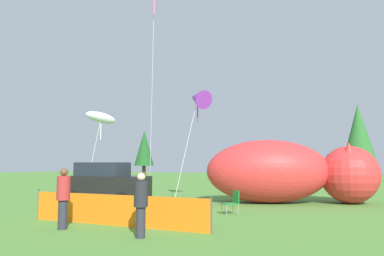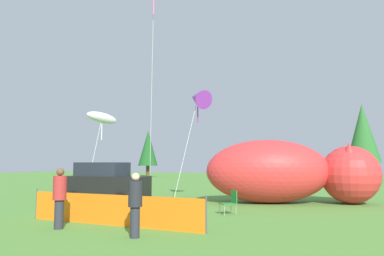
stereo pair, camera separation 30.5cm
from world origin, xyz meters
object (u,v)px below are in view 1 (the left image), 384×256
(inflatable_cat, at_px, (288,174))
(kite_purple_delta, at_px, (198,98))
(spectator_in_blue_shirt, at_px, (63,196))
(kite_white_ghost, at_px, (101,118))
(folding_chair, at_px, (232,201))
(spectator_in_grey_shirt, at_px, (141,202))
(parked_car, at_px, (105,184))

(inflatable_cat, distance_m, kite_purple_delta, 6.13)
(spectator_in_blue_shirt, xyz_separation_m, kite_white_ghost, (-5.40, 9.17, 3.60))
(folding_chair, relative_size, kite_purple_delta, 0.15)
(inflatable_cat, bearing_deg, kite_white_ghost, 165.14)
(kite_white_ghost, bearing_deg, spectator_in_grey_shirt, -49.08)
(kite_purple_delta, bearing_deg, spectator_in_blue_shirt, -92.64)
(folding_chair, relative_size, inflatable_cat, 0.11)
(spectator_in_grey_shirt, xyz_separation_m, kite_white_ghost, (-8.16, 9.41, 3.66))
(parked_car, bearing_deg, spectator_in_grey_shirt, -53.01)
(spectator_in_grey_shirt, distance_m, kite_purple_delta, 11.16)
(inflatable_cat, height_order, spectator_in_grey_shirt, inflatable_cat)
(spectator_in_grey_shirt, bearing_deg, spectator_in_blue_shirt, 174.90)
(folding_chair, xyz_separation_m, spectator_in_grey_shirt, (-0.94, -5.28, 0.41))
(kite_white_ghost, height_order, kite_purple_delta, kite_purple_delta)
(inflatable_cat, xyz_separation_m, spectator_in_blue_shirt, (-5.09, -9.83, -0.44))
(spectator_in_blue_shirt, height_order, kite_purple_delta, kite_purple_delta)
(inflatable_cat, height_order, kite_purple_delta, kite_purple_delta)
(folding_chair, height_order, inflatable_cat, inflatable_cat)
(spectator_in_blue_shirt, height_order, spectator_in_grey_shirt, spectator_in_blue_shirt)
(inflatable_cat, bearing_deg, spectator_in_blue_shirt, -135.87)
(spectator_in_blue_shirt, bearing_deg, parked_car, 114.36)
(folding_chair, relative_size, kite_white_ghost, 0.18)
(folding_chair, xyz_separation_m, kite_white_ghost, (-9.10, 4.13, 4.07))
(parked_car, height_order, kite_purple_delta, kite_purple_delta)
(inflatable_cat, distance_m, spectator_in_blue_shirt, 11.08)
(parked_car, xyz_separation_m, kite_white_ghost, (-2.77, 3.35, 3.60))
(inflatable_cat, xyz_separation_m, kite_purple_delta, (-4.65, -0.13, 4.00))
(folding_chair, bearing_deg, kite_purple_delta, -95.87)
(parked_car, height_order, kite_white_ghost, kite_white_ghost)
(spectator_in_blue_shirt, distance_m, kite_white_ghost, 11.23)
(inflatable_cat, height_order, kite_white_ghost, kite_white_ghost)
(folding_chair, height_order, kite_white_ghost, kite_white_ghost)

